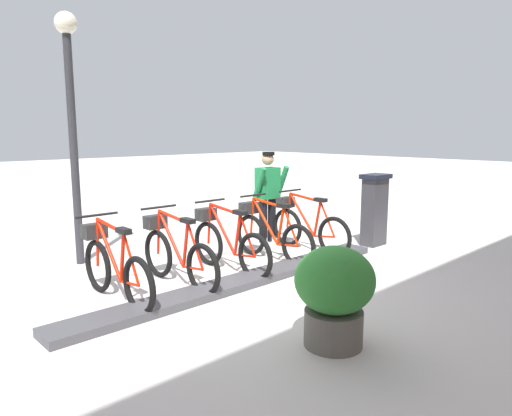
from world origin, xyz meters
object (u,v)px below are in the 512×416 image
bike_docked_2 (227,243)px  bike_docked_4 (114,266)px  lamp_post (71,102)px  bike_docked_0 (306,226)px  planter_bush (334,291)px  bike_docked_1 (270,234)px  bike_docked_3 (176,253)px  payment_kiosk (374,208)px  worker_near_rack (268,194)px

bike_docked_2 → bike_docked_4: bearing=90.0°
bike_docked_2 → lamp_post: bearing=36.7°
bike_docked_0 → planter_bush: bike_docked_0 is taller
bike_docked_0 → bike_docked_1: 0.88m
bike_docked_2 → bike_docked_3: size_ratio=1.00×
payment_kiosk → bike_docked_3: bearing=81.5°
bike_docked_4 → planter_bush: (-2.55, -0.95, 0.11)m
bike_docked_1 → planter_bush: bearing=146.3°
bike_docked_1 → bike_docked_2: size_ratio=1.00×
bike_docked_4 → lamp_post: bearing=-11.2°
bike_docked_4 → worker_near_rack: 3.61m
payment_kiosk → bike_docked_3: size_ratio=0.74×
payment_kiosk → worker_near_rack: worker_near_rack is taller
payment_kiosk → lamp_post: bearing=60.6°
lamp_post → bike_docked_2: bearing=-143.3°
payment_kiosk → lamp_post: size_ratio=0.34×
bike_docked_3 → bike_docked_2: bearing=-90.0°
payment_kiosk → planter_bush: size_ratio=1.32×
bike_docked_3 → bike_docked_0: bearing=-90.0°
bike_docked_3 → worker_near_rack: worker_near_rack is taller
worker_near_rack → planter_bush: size_ratio=1.71×
bike_docked_1 → bike_docked_2: bearing=90.0°
bike_docked_3 → worker_near_rack: 2.77m
bike_docked_4 → worker_near_rack: size_ratio=1.04×
bike_docked_2 → payment_kiosk: bearing=-101.0°
bike_docked_2 → worker_near_rack: 1.97m
bike_docked_4 → bike_docked_3: bearing=-90.0°
payment_kiosk → worker_near_rack: 1.92m
bike_docked_0 → bike_docked_4: size_ratio=1.00×
payment_kiosk → bike_docked_4: (0.57, 4.71, -0.24)m
bike_docked_2 → worker_near_rack: size_ratio=1.04×
bike_docked_3 → worker_near_rack: (0.87, -2.58, 0.48)m
bike_docked_0 → worker_near_rack: worker_near_rack is taller
payment_kiosk → bike_docked_4: 4.75m
bike_docked_1 → lamp_post: (1.87, 2.28, 2.03)m
payment_kiosk → worker_near_rack: bearing=40.7°
bike_docked_0 → planter_bush: size_ratio=1.77×
bike_docked_4 → lamp_post: lamp_post is taller
bike_docked_4 → lamp_post: (1.87, -0.37, 2.03)m
bike_docked_1 → bike_docked_2: 0.88m
bike_docked_2 → planter_bush: bearing=162.3°
bike_docked_3 → bike_docked_1: bearing=-90.0°
bike_docked_4 → planter_bush: size_ratio=1.77×
bike_docked_2 → bike_docked_1: bearing=-90.0°
bike_docked_1 → planter_bush: bike_docked_1 is taller
bike_docked_4 → worker_near_rack: worker_near_rack is taller
payment_kiosk → planter_bush: bearing=117.8°
payment_kiosk → bike_docked_2: 3.01m
bike_docked_4 → planter_bush: bearing=-159.6°
payment_kiosk → planter_bush: 4.25m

